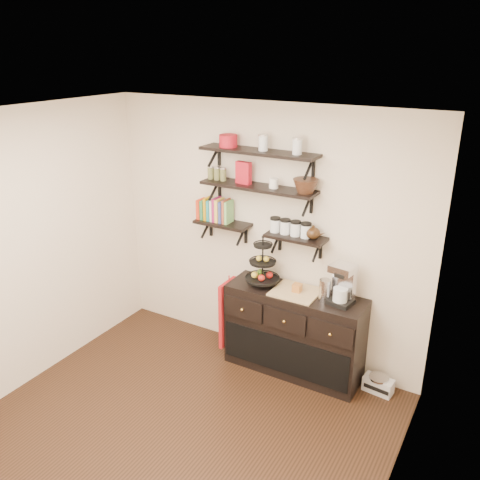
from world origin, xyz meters
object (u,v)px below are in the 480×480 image
Objects in this scene: fruit_stand at (263,269)px; coffee_maker at (343,284)px; radio at (378,384)px; sideboard at (294,332)px.

fruit_stand reaches higher than coffee_maker.
radio is (0.42, 0.05, -1.01)m from coffee_maker.
coffee_maker is 1.09m from radio.
radio is at bearing 5.21° from sideboard.
fruit_stand is at bearing 179.43° from sideboard.
sideboard reaches higher than radio.
sideboard is 4.69× the size of radio.
sideboard is 0.79m from coffee_maker.
radio is (1.25, 0.08, -0.99)m from fruit_stand.
sideboard is at bearing -167.25° from coffee_maker.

